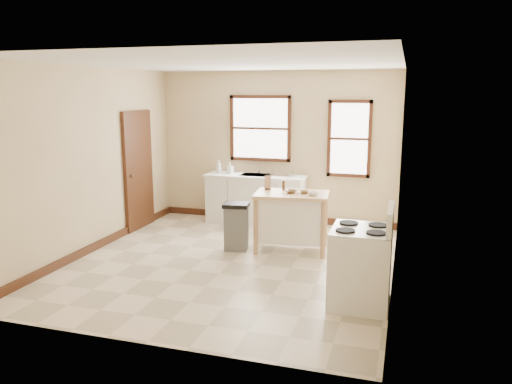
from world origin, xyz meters
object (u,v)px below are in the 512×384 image
soap_bottle_b (230,168)px  trash_bin (236,226)px  dish_rack (282,173)px  bowl_b (304,192)px  kitchen_island (291,222)px  gas_stove (361,256)px  bowl_c (313,194)px  soap_bottle_a (219,167)px  bowl_a (291,192)px  pepper_grinder (284,185)px  knife_block (268,183)px

soap_bottle_b → trash_bin: (0.67, -1.61, -0.65)m
dish_rack → bowl_b: bearing=-54.3°
kitchen_island → trash_bin: kitchen_island is taller
trash_bin → gas_stove: 2.54m
kitchen_island → trash_bin: (-0.82, -0.23, -0.08)m
bowl_c → trash_bin: bowl_c is taller
soap_bottle_a → bowl_a: soap_bottle_a is taller
dish_rack → pepper_grinder: 1.26m
pepper_grinder → bowl_b: 0.40m
bowl_a → trash_bin: 1.01m
soap_bottle_a → trash_bin: 1.95m
soap_bottle_a → knife_block: bearing=-32.1°
kitchen_island → bowl_c: size_ratio=6.95×
gas_stove → kitchen_island: bearing=124.8°
soap_bottle_b → knife_block: soap_bottle_b is taller
bowl_b → bowl_c: size_ratio=0.93×
trash_bin → gas_stove: size_ratio=0.63×
soap_bottle_b → soap_bottle_a: bearing=-159.7°
kitchen_island → bowl_b: bowl_b is taller
soap_bottle_a → pepper_grinder: 1.95m
bowl_c → gas_stove: size_ratio=0.14×
kitchen_island → knife_block: bearing=149.8°
soap_bottle_b → pepper_grinder: size_ratio=1.37×
pepper_grinder → bowl_c: size_ratio=0.94×
dish_rack → knife_block: bearing=-77.9°
knife_block → bowl_c: (0.78, -0.28, -0.08)m
trash_bin → bowl_b: bearing=5.7°
kitchen_island → bowl_c: bowl_c is taller
soap_bottle_b → pepper_grinder: (1.32, -1.20, -0.04)m
knife_block → trash_bin: (-0.39, -0.42, -0.64)m
soap_bottle_b → gas_stove: bearing=-31.2°
dish_rack → gas_stove: (1.72, -3.14, -0.38)m
kitchen_island → gas_stove: gas_stove is taller
bowl_a → gas_stove: size_ratio=0.15×
bowl_b → gas_stove: gas_stove is taller
dish_rack → trash_bin: 1.76m
trash_bin → gas_stove: (2.03, -1.51, 0.22)m
soap_bottle_b → dish_rack: 0.99m
dish_rack → bowl_b: dish_rack is taller
soap_bottle_b → dish_rack: size_ratio=0.54×
knife_block → pepper_grinder: knife_block is taller
knife_block → soap_bottle_b: bearing=116.3°
kitchen_island → trash_bin: 0.86m
bowl_a → bowl_c: bowl_c is taller
kitchen_island → dish_rack: bearing=103.7°
soap_bottle_a → soap_bottle_b: soap_bottle_a is taller
knife_block → trash_bin: 0.85m
knife_block → pepper_grinder: size_ratio=1.33×
bowl_b → gas_stove: size_ratio=0.13×
gas_stove → knife_block: bearing=130.4°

